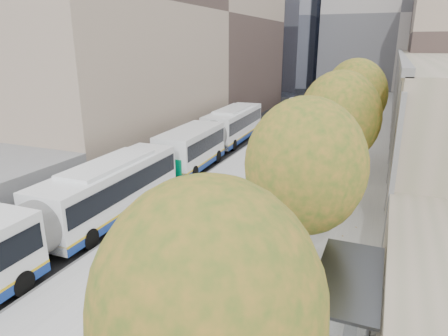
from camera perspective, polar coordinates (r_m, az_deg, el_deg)
The scene contains 12 objects.
bus_platform at distance 37.69m, azimuth 6.59°, elevation 3.04°, with size 4.25×150.00×0.15m, color silver.
sidewalk at distance 36.42m, azimuth 18.76°, elevation 1.66°, with size 4.75×150.00×0.08m, color gray.
building_midrise at distance 50.20m, azimuth -13.02°, elevation 20.56°, with size 24.00×46.00×25.00m, color gray.
building_far_block at distance 96.35m, azimuth 23.88°, elevation 19.32°, with size 30.00×18.00×30.00m, color #ACA59F.
bus_shelter at distance 13.21m, azimuth 18.12°, elevation -16.14°, with size 1.90×4.40×2.53m.
tree_b at distance 7.12m, azimuth -2.27°, elevation -19.29°, with size 4.00×4.00×6.97m.
tree_c at distance 13.99m, azimuth 11.53°, elevation 0.21°, with size 4.20×4.20×7.28m.
tree_d at distance 22.63m, azimuth 16.14°, elevation 6.92°, with size 4.40×4.40×7.60m.
tree_e at distance 31.48m, azimuth 18.21°, elevation 9.89°, with size 4.60×4.60×7.92m.
bus_near at distance 20.01m, azimuth -22.72°, elevation -6.54°, with size 3.12×18.22×3.03m.
bus_far at distance 35.75m, azimuth -0.84°, elevation 5.07°, with size 3.43×18.87×3.13m.
distant_car at distance 63.58m, azimuth 9.81°, elevation 9.32°, with size 1.72×4.28×1.46m, color white.
Camera 1 is at (6.04, -0.18, 9.28)m, focal length 32.00 mm.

